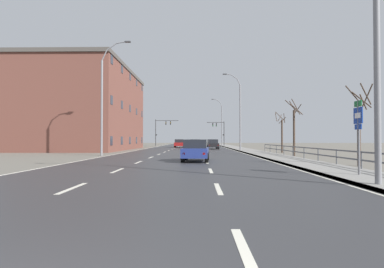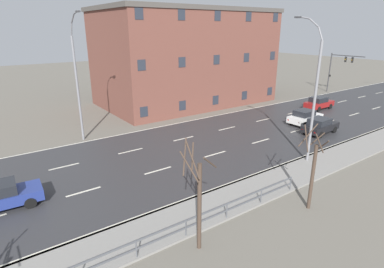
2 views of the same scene
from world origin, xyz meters
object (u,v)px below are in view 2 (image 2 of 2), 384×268
(traffic_signal_left, at_px, (338,66))
(car_near_left, at_px, (320,126))
(brick_building, at_px, (185,57))
(car_near_right, at_px, (2,196))
(car_distant, at_px, (319,103))
(street_lamp_left_bank, at_px, (77,82))
(street_lamp_midground, at_px, (313,95))
(car_mid_centre, at_px, (305,117))

(traffic_signal_left, xyz_separation_m, car_near_left, (10.69, -20.21, -3.41))
(brick_building, bearing_deg, car_near_right, -55.29)
(car_near_left, bearing_deg, car_distant, 121.17)
(car_near_right, xyz_separation_m, car_distant, (-3.34, 35.58, 0.00))
(car_near_right, bearing_deg, street_lamp_left_bank, 143.74)
(traffic_signal_left, bearing_deg, car_distant, -67.38)
(street_lamp_midground, relative_size, car_distant, 2.60)
(street_lamp_midground, height_order, car_near_left, street_lamp_midground)
(street_lamp_left_bank, relative_size, car_distant, 2.71)
(car_mid_centre, distance_m, brick_building, 17.81)
(street_lamp_midground, xyz_separation_m, car_near_left, (-3.35, 6.89, -4.43))
(street_lamp_left_bank, bearing_deg, car_near_left, 59.45)
(traffic_signal_left, relative_size, car_distant, 1.49)
(traffic_signal_left, relative_size, car_near_left, 1.46)
(street_lamp_left_bank, bearing_deg, car_near_right, -39.66)
(car_distant, height_order, brick_building, brick_building)
(car_distant, xyz_separation_m, brick_building, (-13.40, -11.42, 5.34))
(street_lamp_left_bank, xyz_separation_m, car_distant, (5.62, 28.16, -4.62))
(traffic_signal_left, height_order, car_distant, traffic_signal_left)
(traffic_signal_left, height_order, car_mid_centre, traffic_signal_left)
(car_near_right, distance_m, brick_building, 29.88)
(street_lamp_left_bank, height_order, car_distant, street_lamp_left_bank)
(car_near_right, relative_size, brick_building, 0.19)
(street_lamp_midground, bearing_deg, traffic_signal_left, 117.38)
(street_lamp_left_bank, relative_size, car_mid_centre, 2.69)
(traffic_signal_left, height_order, brick_building, brick_building)
(street_lamp_midground, relative_size, car_near_right, 2.55)
(car_near_left, bearing_deg, street_lamp_left_bank, -123.53)
(car_mid_centre, relative_size, brick_building, 0.18)
(brick_building, bearing_deg, car_near_left, 8.12)
(street_lamp_left_bank, distance_m, traffic_signal_left, 39.72)
(street_lamp_midground, bearing_deg, car_mid_centre, 126.28)
(car_near_left, bearing_deg, car_near_right, -98.37)
(car_near_left, relative_size, car_mid_centre, 1.01)
(street_lamp_midground, distance_m, brick_building, 23.02)
(street_lamp_midground, distance_m, car_near_right, 21.34)
(car_near_left, xyz_separation_m, car_near_right, (-2.54, -26.92, 0.00))
(traffic_signal_left, bearing_deg, car_mid_centre, -67.19)
(street_lamp_midground, bearing_deg, car_distant, 120.67)
(car_near_right, bearing_deg, brick_building, 128.10)
(traffic_signal_left, relative_size, car_near_right, 1.46)
(street_lamp_midground, xyz_separation_m, traffic_signal_left, (-14.03, 27.09, -1.02))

